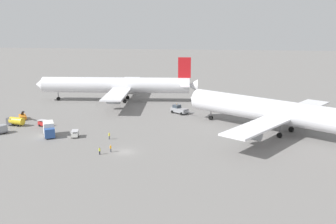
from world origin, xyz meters
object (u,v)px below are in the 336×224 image
(airliner_being_pushed, at_px, (276,112))
(ground_crew_wing_walker_right, at_px, (111,148))
(gse_fuel_bowser_stubby, at_px, (15,121))
(gse_container_dolly_flat, at_px, (1,129))
(ground_crew_ramp_agent_by_cones, at_px, (109,136))
(gse_catering_truck_tall, at_px, (49,129))
(gse_belt_loader_portside, at_px, (23,117))
(airliner_at_gate_left, at_px, (117,85))
(gse_baggage_cart_near_cluster, at_px, (43,123))
(gse_baggage_cart_trailing, at_px, (75,134))
(pushback_tug, at_px, (179,110))
(ground_crew_marshaller_foreground, at_px, (100,151))

(airliner_being_pushed, height_order, ground_crew_wing_walker_right, airliner_being_pushed)
(gse_fuel_bowser_stubby, bearing_deg, gse_container_dolly_flat, -89.32)
(ground_crew_wing_walker_right, distance_m, ground_crew_ramp_agent_by_cones, 9.48)
(gse_catering_truck_tall, relative_size, gse_belt_loader_portside, 1.31)
(airliner_at_gate_left, xyz_separation_m, gse_belt_loader_portside, (-20.39, -29.17, -4.80))
(gse_baggage_cart_near_cluster, height_order, gse_belt_loader_portside, gse_belt_loader_portside)
(airliner_at_gate_left, height_order, gse_baggage_cart_trailing, airliner_at_gate_left)
(ground_crew_ramp_agent_by_cones, bearing_deg, gse_baggage_cart_trailing, 176.43)
(airliner_at_gate_left, bearing_deg, airliner_being_pushed, -33.69)
(gse_baggage_cart_trailing, height_order, ground_crew_ramp_agent_by_cones, ground_crew_ramp_agent_by_cones)
(gse_catering_truck_tall, bearing_deg, ground_crew_ramp_agent_by_cones, -1.80)
(airliner_being_pushed, bearing_deg, gse_baggage_cart_trailing, -167.50)
(gse_container_dolly_flat, bearing_deg, gse_baggage_cart_near_cluster, 46.47)
(pushback_tug, height_order, gse_catering_truck_tall, gse_catering_truck_tall)
(airliner_at_gate_left, bearing_deg, gse_baggage_cart_trailing, -88.66)
(ground_crew_ramp_agent_by_cones, bearing_deg, gse_catering_truck_tall, 178.20)
(gse_container_dolly_flat, distance_m, gse_belt_loader_portside, 14.47)
(pushback_tug, xyz_separation_m, gse_belt_loader_portside, (-44.02, -13.34, -0.40))
(gse_fuel_bowser_stubby, distance_m, gse_baggage_cart_trailing, 21.51)
(pushback_tug, bearing_deg, ground_crew_marshaller_foreground, -107.86)
(pushback_tug, xyz_separation_m, ground_crew_ramp_agent_by_cones, (-13.81, -28.87, -0.32))
(ground_crew_wing_walker_right, bearing_deg, airliner_being_pushed, 28.74)
(airliner_being_pushed, height_order, gse_baggage_cart_trailing, airliner_being_pushed)
(pushback_tug, distance_m, ground_crew_marshaller_foreground, 41.76)
(airliner_being_pushed, xyz_separation_m, gse_belt_loader_portside, (-70.35, 4.14, -4.60))
(gse_catering_truck_tall, xyz_separation_m, gse_belt_loader_portside, (-14.79, 15.05, -0.93))
(ground_crew_ramp_agent_by_cones, distance_m, ground_crew_marshaller_foreground, 10.92)
(gse_belt_loader_portside, height_order, ground_crew_ramp_agent_by_cones, gse_belt_loader_portside)
(gse_baggage_cart_trailing, bearing_deg, gse_container_dolly_flat, 178.24)
(ground_crew_ramp_agent_by_cones, bearing_deg, gse_fuel_bowser_stubby, 163.21)
(airliner_at_gate_left, height_order, gse_belt_loader_portside, airliner_at_gate_left)
(gse_fuel_bowser_stubby, bearing_deg, ground_crew_wing_walker_right, -29.23)
(gse_belt_loader_portside, bearing_deg, airliner_at_gate_left, 55.05)
(gse_container_dolly_flat, bearing_deg, ground_crew_marshaller_foreground, -22.11)
(gse_belt_loader_portside, relative_size, gse_baggage_cart_trailing, 1.58)
(gse_catering_truck_tall, relative_size, gse_fuel_bowser_stubby, 1.21)
(ground_crew_ramp_agent_by_cones, bearing_deg, ground_crew_wing_walker_right, -72.19)
(airliner_being_pushed, relative_size, gse_belt_loader_portside, 9.95)
(ground_crew_ramp_agent_by_cones, bearing_deg, gse_container_dolly_flat, 177.68)
(gse_belt_loader_portside, distance_m, ground_crew_wing_walker_right, 41.22)
(gse_baggage_cart_trailing, bearing_deg, gse_fuel_bowser_stubby, 157.84)
(ground_crew_wing_walker_right, height_order, ground_crew_marshaller_foreground, ground_crew_wing_walker_right)
(airliner_at_gate_left, relative_size, pushback_tug, 7.52)
(ground_crew_marshaller_foreground, bearing_deg, gse_catering_truck_tall, 145.34)
(gse_fuel_bowser_stubby, relative_size, gse_belt_loader_portside, 1.08)
(gse_baggage_cart_near_cluster, relative_size, gse_fuel_bowser_stubby, 0.59)
(gse_catering_truck_tall, distance_m, gse_baggage_cart_trailing, 6.69)
(gse_catering_truck_tall, height_order, ground_crew_marshaller_foreground, gse_catering_truck_tall)
(airliner_at_gate_left, xyz_separation_m, gse_fuel_bowser_stubby, (-18.88, -36.05, -4.29))
(gse_catering_truck_tall, relative_size, ground_crew_marshaller_foreground, 4.05)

